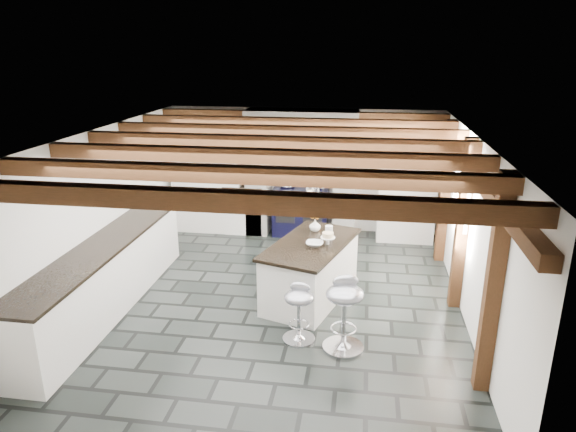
# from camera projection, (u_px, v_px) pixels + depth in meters

# --- Properties ---
(ground) EXTENTS (6.00, 6.00, 0.00)m
(ground) POSITION_uv_depth(u_px,v_px,m) (277.00, 299.00, 7.18)
(ground) COLOR black
(ground) RESTS_ON ground
(room_shell) EXTENTS (6.00, 6.03, 6.00)m
(room_shell) POSITION_uv_depth(u_px,v_px,m) (254.00, 196.00, 8.26)
(room_shell) COLOR white
(room_shell) RESTS_ON ground
(range_cooker) EXTENTS (1.00, 0.63, 0.99)m
(range_cooker) POSITION_uv_depth(u_px,v_px,m) (301.00, 210.00, 9.55)
(range_cooker) COLOR black
(range_cooker) RESTS_ON ground
(kitchen_island) EXTENTS (1.34, 1.87, 1.11)m
(kitchen_island) POSITION_uv_depth(u_px,v_px,m) (311.00, 270.00, 7.09)
(kitchen_island) COLOR white
(kitchen_island) RESTS_ON ground
(bar_stool_near) EXTENTS (0.53, 0.53, 0.89)m
(bar_stool_near) POSITION_uv_depth(u_px,v_px,m) (344.00, 305.00, 5.85)
(bar_stool_near) COLOR silver
(bar_stool_near) RESTS_ON ground
(bar_stool_far) EXTENTS (0.40, 0.40, 0.72)m
(bar_stool_far) POSITION_uv_depth(u_px,v_px,m) (299.00, 306.00, 6.05)
(bar_stool_far) COLOR silver
(bar_stool_far) RESTS_ON ground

